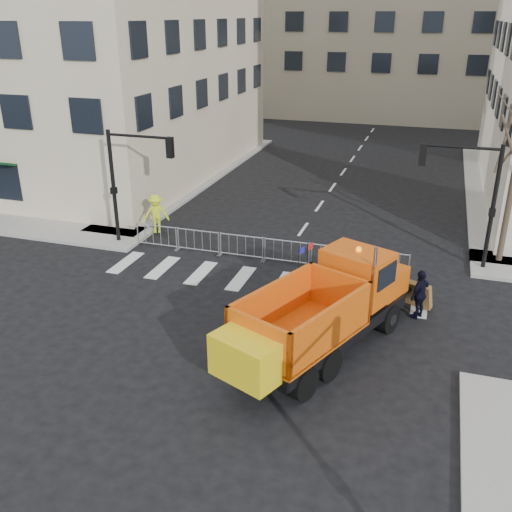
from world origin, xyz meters
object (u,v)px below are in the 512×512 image
(cop_c, at_px, (420,294))
(cop_a, at_px, (396,289))
(plow_truck, at_px, (322,310))
(worker, at_px, (156,214))
(cop_b, at_px, (361,268))
(newspaper_box, at_px, (385,271))

(cop_c, bearing_deg, cop_a, -75.55)
(plow_truck, relative_size, cop_a, 5.29)
(plow_truck, bearing_deg, worker, 73.73)
(cop_b, xyz_separation_m, cop_c, (2.34, -1.61, -0.02))
(cop_a, relative_size, cop_b, 0.94)
(plow_truck, bearing_deg, cop_a, -5.71)
(plow_truck, distance_m, worker, 12.79)
(plow_truck, relative_size, newspaper_box, 8.58)
(cop_b, distance_m, worker, 10.87)
(cop_b, bearing_deg, cop_a, 148.63)
(cop_a, xyz_separation_m, newspaper_box, (-0.55, 1.90, -0.19))
(newspaper_box, bearing_deg, worker, 167.15)
(cop_b, bearing_deg, plow_truck, 95.69)
(cop_c, xyz_separation_m, newspaper_box, (-1.42, 2.14, -0.23))
(cop_b, xyz_separation_m, newspaper_box, (0.92, 0.53, -0.25))
(cop_a, relative_size, worker, 0.93)
(cop_c, distance_m, worker, 13.60)
(cop_b, relative_size, worker, 0.98)
(plow_truck, height_order, cop_c, plow_truck)
(cop_a, distance_m, cop_b, 2.01)
(plow_truck, relative_size, worker, 4.90)
(plow_truck, xyz_separation_m, worker, (-9.91, 8.08, -0.48))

